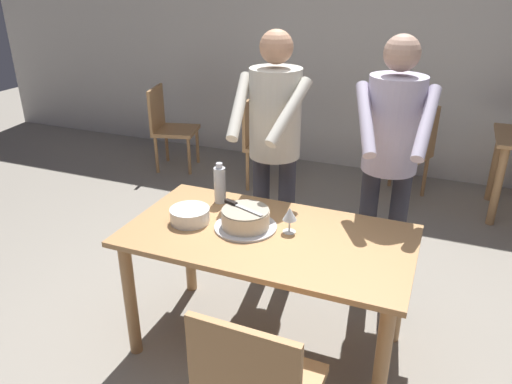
{
  "coord_description": "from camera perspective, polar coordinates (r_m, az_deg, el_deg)",
  "views": [
    {
      "loc": [
        0.79,
        -2.13,
        2.01
      ],
      "look_at": [
        -0.13,
        0.16,
        0.9
      ],
      "focal_mm": 34.28,
      "sensor_mm": 36.0,
      "label": 1
    }
  ],
  "objects": [
    {
      "name": "plate_stack",
      "position": [
        2.72,
        -7.72,
        -2.69
      ],
      "size": [
        0.22,
        0.22,
        0.08
      ],
      "color": "white",
      "rests_on": "main_dining_table"
    },
    {
      "name": "main_dining_table",
      "position": [
        2.66,
        1.37,
        -7.09
      ],
      "size": [
        1.52,
        0.81,
        0.75
      ],
      "color": "tan",
      "rests_on": "ground_plane"
    },
    {
      "name": "person_standing_beside",
      "position": [
        2.94,
        15.43,
        4.76
      ],
      "size": [
        0.46,
        0.57,
        1.72
      ],
      "color": "#2D2D38",
      "rests_on": "ground_plane"
    },
    {
      "name": "wine_glass_near",
      "position": [
        2.57,
        3.96,
        -2.67
      ],
      "size": [
        0.08,
        0.08,
        0.14
      ],
      "color": "silver",
      "rests_on": "main_dining_table"
    },
    {
      "name": "cake_on_platter",
      "position": [
        2.63,
        -1.23,
        -3.21
      ],
      "size": [
        0.34,
        0.34,
        0.11
      ],
      "color": "silver",
      "rests_on": "main_dining_table"
    },
    {
      "name": "background_chair_0",
      "position": [
        4.9,
        0.87,
        6.15
      ],
      "size": [
        0.46,
        0.46,
        0.9
      ],
      "color": "tan",
      "rests_on": "ground_plane"
    },
    {
      "name": "person_cutting_cake",
      "position": [
        3.06,
        2.15,
        6.4
      ],
      "size": [
        0.47,
        0.56,
        1.72
      ],
      "color": "#2D2D38",
      "rests_on": "ground_plane"
    },
    {
      "name": "water_bottle",
      "position": [
        2.9,
        -4.24,
        0.89
      ],
      "size": [
        0.07,
        0.07,
        0.25
      ],
      "color": "silver",
      "rests_on": "main_dining_table"
    },
    {
      "name": "back_wall",
      "position": [
        5.36,
        13.98,
        16.46
      ],
      "size": [
        10.0,
        0.12,
        2.7
      ],
      "primitive_type": "cube",
      "color": "silver",
      "rests_on": "ground_plane"
    },
    {
      "name": "cake_knife",
      "position": [
        2.65,
        -2.36,
        -1.47
      ],
      "size": [
        0.26,
        0.12,
        0.02
      ],
      "color": "silver",
      "rests_on": "cake_on_platter"
    },
    {
      "name": "background_chair_2",
      "position": [
        5.47,
        -10.12,
        7.71
      ],
      "size": [
        0.53,
        0.53,
        0.9
      ],
      "color": "tan",
      "rests_on": "ground_plane"
    },
    {
      "name": "background_chair_1",
      "position": [
        4.81,
        17.48,
        4.64
      ],
      "size": [
        0.57,
        0.57,
        0.9
      ],
      "color": "tan",
      "rests_on": "ground_plane"
    },
    {
      "name": "ground_plane",
      "position": [
        3.03,
        1.25,
        -17.34
      ],
      "size": [
        14.0,
        14.0,
        0.0
      ],
      "primitive_type": "plane",
      "color": "gray"
    }
  ]
}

